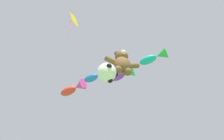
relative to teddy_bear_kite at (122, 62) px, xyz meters
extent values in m
ellipsoid|color=brown|center=(0.00, 0.01, -0.28)|extent=(0.99, 0.84, 1.20)
sphere|color=brown|center=(0.00, 0.01, 0.61)|extent=(0.83, 0.83, 0.83)
sphere|color=beige|center=(0.00, -0.34, 0.55)|extent=(0.35, 0.35, 0.35)
sphere|color=brown|center=(-0.30, 0.01, 0.93)|extent=(0.34, 0.34, 0.34)
cylinder|color=brown|center=(-0.72, 0.01, -0.07)|extent=(0.71, 0.32, 0.56)
sphere|color=brown|center=(-0.27, 0.01, -0.85)|extent=(0.45, 0.45, 0.45)
sphere|color=brown|center=(0.30, 0.01, 0.93)|extent=(0.34, 0.34, 0.34)
cylinder|color=brown|center=(0.72, 0.01, -0.07)|extent=(0.71, 0.32, 0.56)
sphere|color=brown|center=(0.27, 0.01, -0.85)|extent=(0.45, 0.45, 0.45)
sphere|color=white|center=(-0.89, 0.01, -1.34)|extent=(0.99, 0.99, 0.99)
sphere|color=black|center=(-0.44, 0.01, -1.34)|extent=(0.28, 0.28, 0.28)
sphere|color=black|center=(-0.99, 0.32, -1.02)|extent=(0.28, 0.28, 0.28)
sphere|color=black|center=(-0.89, -0.44, -1.41)|extent=(0.28, 0.28, 0.28)
sphere|color=black|center=(-0.68, 0.17, -1.71)|extent=(0.28, 0.28, 0.28)
ellipsoid|color=#19ADB2|center=(2.64, 0.88, 2.81)|extent=(1.51, 1.47, 0.60)
cone|color=green|center=(3.44, 0.14, 2.81)|extent=(1.17, 1.17, 0.88)
sphere|color=black|center=(2.31, 1.19, 2.97)|extent=(0.16, 0.16, 0.16)
ellipsoid|color=purple|center=(0.42, 2.38, 1.71)|extent=(1.46, 1.37, 0.58)
cone|color=green|center=(1.22, 1.73, 1.71)|extent=(1.11, 1.13, 0.86)
sphere|color=black|center=(0.09, 2.64, 1.87)|extent=(0.15, 0.15, 0.15)
ellipsoid|color=blue|center=(-1.44, 3.58, 2.34)|extent=(1.39, 1.34, 0.57)
cone|color=blue|center=(-0.70, 2.94, 2.34)|extent=(1.08, 1.09, 0.84)
sphere|color=black|center=(-1.75, 3.85, 2.49)|extent=(0.15, 0.15, 0.15)
ellipsoid|color=red|center=(-3.10, 5.48, 2.24)|extent=(1.68, 1.69, 0.67)
cone|color=#E53F9E|center=(-2.24, 4.59, 2.24)|extent=(1.32, 1.32, 0.99)
sphere|color=black|center=(-3.46, 5.84, 2.41)|extent=(0.17, 0.17, 0.17)
cube|color=yellow|center=(-3.71, -0.27, 4.10)|extent=(0.87, 1.01, 1.31)
cylinder|color=red|center=(-3.88, -0.29, 2.86)|extent=(0.03, 0.16, 1.64)
cylinder|color=red|center=(-3.54, -0.27, 2.60)|extent=(0.03, 0.18, 2.16)
camera|label=1|loc=(-1.85, -4.39, -7.46)|focal=24.00mm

